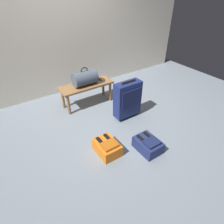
% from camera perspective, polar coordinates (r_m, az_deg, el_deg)
% --- Properties ---
extents(ground_plane, '(6.60, 6.60, 0.00)m').
position_cam_1_polar(ground_plane, '(3.25, -1.44, -4.08)').
color(ground_plane, slate).
extents(back_wall, '(6.00, 0.10, 2.80)m').
position_cam_1_polar(back_wall, '(4.03, -15.38, 24.54)').
color(back_wall, silver).
rests_on(back_wall, ground).
extents(bench, '(1.00, 0.36, 0.42)m').
position_cam_1_polar(bench, '(3.68, -7.50, 7.17)').
color(bench, olive).
rests_on(bench, ground).
extents(duffel_bag_slate, '(0.44, 0.26, 0.34)m').
position_cam_1_polar(duffel_bag_slate, '(3.58, -8.00, 9.88)').
color(duffel_bag_slate, '#475160').
rests_on(duffel_bag_slate, bench).
extents(cell_phone, '(0.07, 0.14, 0.01)m').
position_cam_1_polar(cell_phone, '(3.79, -3.62, 9.44)').
color(cell_phone, silver).
rests_on(cell_phone, bench).
extents(suitcase_upright_navy, '(0.47, 0.21, 0.70)m').
position_cam_1_polar(suitcase_upright_navy, '(3.28, 4.63, 3.85)').
color(suitcase_upright_navy, navy).
rests_on(suitcase_upright_navy, ground).
extents(backpack_orange, '(0.28, 0.38, 0.21)m').
position_cam_1_polar(backpack_orange, '(2.74, -1.46, -10.33)').
color(backpack_orange, orange).
rests_on(backpack_orange, ground).
extents(backpack_navy, '(0.28, 0.38, 0.21)m').
position_cam_1_polar(backpack_navy, '(2.82, 10.57, -9.47)').
color(backpack_navy, navy).
rests_on(backpack_navy, ground).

